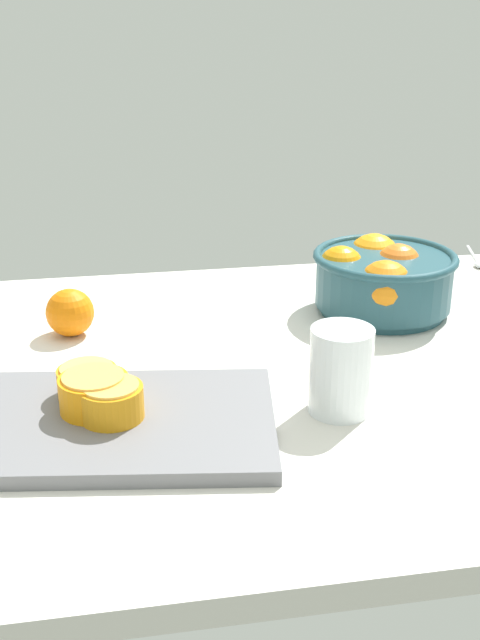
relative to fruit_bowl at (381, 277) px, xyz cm
name	(u,v)px	position (x,y,z in cm)	size (l,w,h in cm)	color
ground_plane	(273,378)	(-20.00, -16.79, -6.88)	(134.37, 81.02, 3.00)	silver
fruit_bowl	(381,277)	(0.00, 0.00, 0.00)	(21.36, 21.54, 10.18)	#234C56
juice_glass	(341,374)	(-14.88, -29.09, -0.73)	(7.21, 7.21, 10.19)	white
cutting_board	(113,423)	(-40.72, -29.17, -4.52)	(35.55, 22.97, 1.72)	slate
orange_half_0	(111,401)	(-40.70, -29.33, -1.69)	(7.04, 7.04, 3.99)	orange
orange_half_1	(94,393)	(-42.53, -27.26, -1.57)	(7.76, 7.76, 4.24)	orange
orange_half_2	(88,382)	(-43.27, -23.79, -1.86)	(6.88, 6.88, 3.66)	orange
loose_orange_0	(70,312)	(-45.74, -1.30, -2.02)	(6.73, 6.73, 6.73)	orange
spoon	(477,260)	(25.22, 19.48, -4.94)	(4.95, 13.84, 1.00)	silver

